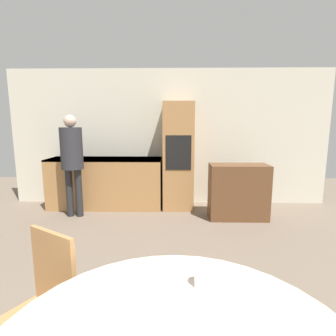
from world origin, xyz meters
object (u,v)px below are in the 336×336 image
object	(u,v)px
chair_far_left	(42,304)
cup	(203,277)
person_standing	(72,155)
sideboard	(238,192)
oven_unit	(178,156)

from	to	relation	value
chair_far_left	cup	bearing A→B (deg)	20.06
chair_far_left	person_standing	xyz separation A→B (m)	(-0.92, 2.93, 0.54)
chair_far_left	cup	world-z (taller)	chair_far_left
sideboard	person_standing	world-z (taller)	person_standing
person_standing	cup	bearing A→B (deg)	-59.53
oven_unit	chair_far_left	world-z (taller)	oven_unit
chair_far_left	person_standing	size ratio (longest dim) A/B	0.55
sideboard	chair_far_left	size ratio (longest dim) A/B	1.01
sideboard	cup	size ratio (longest dim) A/B	9.76
oven_unit	chair_far_left	distance (m)	3.59
sideboard	person_standing	size ratio (longest dim) A/B	0.55
oven_unit	cup	size ratio (longest dim) A/B	20.04
oven_unit	chair_far_left	size ratio (longest dim) A/B	2.08
chair_far_left	person_standing	distance (m)	3.11
oven_unit	chair_far_left	bearing A→B (deg)	-103.91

